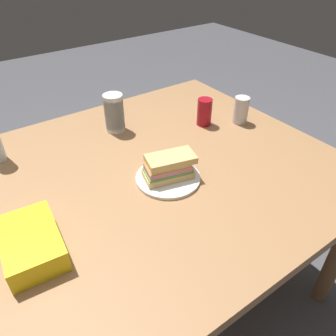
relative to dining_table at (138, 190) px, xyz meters
name	(u,v)px	position (x,y,z in m)	size (l,w,h in m)	color
ground_plane	(145,290)	(0.00, 0.00, -0.65)	(8.00, 8.00, 0.00)	#4C4C51
dining_table	(138,190)	(0.00, 0.00, 0.00)	(1.51, 1.19, 0.73)	#9E7047
paper_plate	(168,178)	(0.08, -0.09, 0.08)	(0.23, 0.23, 0.01)	white
sandwich	(169,167)	(0.08, -0.09, 0.13)	(0.20, 0.13, 0.08)	#DBB26B
soda_can_red	(204,112)	(0.44, 0.15, 0.14)	(0.07, 0.07, 0.12)	maroon
chip_bag	(31,243)	(-0.42, -0.14, 0.11)	(0.23, 0.15, 0.07)	yellow
plastic_cup_stack	(114,113)	(0.09, 0.33, 0.16)	(0.08, 0.08, 0.17)	silver
soda_can_silver	(241,110)	(0.59, 0.07, 0.14)	(0.07, 0.07, 0.12)	silver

